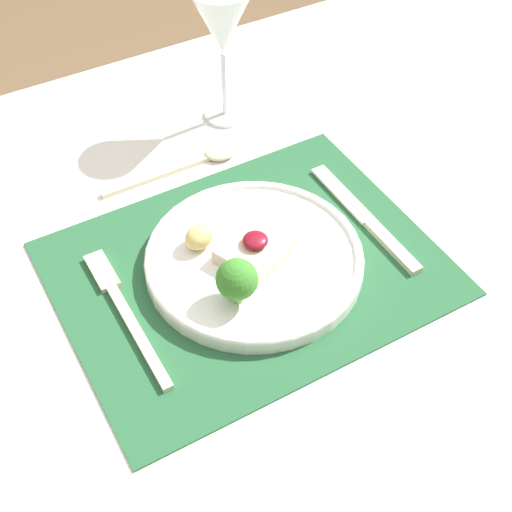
{
  "coord_description": "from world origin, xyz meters",
  "views": [
    {
      "loc": [
        -0.27,
        -0.49,
        1.38
      ],
      "look_at": [
        0.01,
        -0.0,
        0.76
      ],
      "focal_mm": 50.0,
      "sensor_mm": 36.0,
      "label": 1
    }
  ],
  "objects_px": {
    "dinner_plate": "(254,261)",
    "knife": "(371,224)",
    "spoon": "(200,159)",
    "wine_glass_near": "(222,26)",
    "fork": "(122,306)"
  },
  "relations": [
    {
      "from": "dinner_plate",
      "to": "wine_glass_near",
      "type": "distance_m",
      "value": 0.33
    },
    {
      "from": "knife",
      "to": "wine_glass_near",
      "type": "relative_size",
      "value": 1.09
    },
    {
      "from": "knife",
      "to": "spoon",
      "type": "distance_m",
      "value": 0.26
    },
    {
      "from": "wine_glass_near",
      "to": "dinner_plate",
      "type": "bearing_deg",
      "value": -111.61
    },
    {
      "from": "fork",
      "to": "spoon",
      "type": "height_order",
      "value": "spoon"
    },
    {
      "from": "knife",
      "to": "wine_glass_near",
      "type": "height_order",
      "value": "wine_glass_near"
    },
    {
      "from": "dinner_plate",
      "to": "knife",
      "type": "height_order",
      "value": "dinner_plate"
    },
    {
      "from": "knife",
      "to": "spoon",
      "type": "height_order",
      "value": "spoon"
    },
    {
      "from": "fork",
      "to": "knife",
      "type": "relative_size",
      "value": 1.0
    },
    {
      "from": "fork",
      "to": "spoon",
      "type": "bearing_deg",
      "value": 44.94
    },
    {
      "from": "fork",
      "to": "knife",
      "type": "height_order",
      "value": "knife"
    },
    {
      "from": "fork",
      "to": "spoon",
      "type": "xyz_separation_m",
      "value": [
        0.19,
        0.19,
        -0.0
      ]
    },
    {
      "from": "fork",
      "to": "spoon",
      "type": "distance_m",
      "value": 0.27
    },
    {
      "from": "fork",
      "to": "wine_glass_near",
      "type": "relative_size",
      "value": 1.09
    },
    {
      "from": "dinner_plate",
      "to": "wine_glass_near",
      "type": "bearing_deg",
      "value": 68.39
    }
  ]
}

